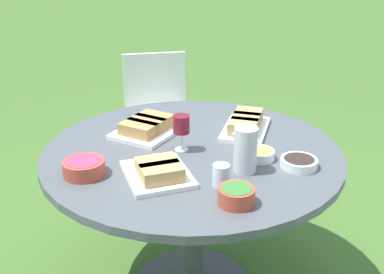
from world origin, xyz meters
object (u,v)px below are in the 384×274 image
Objects in this scene: dining_table at (192,173)px; wine_glass at (181,126)px; water_pitcher at (245,150)px; chair_near_right at (157,108)px.

dining_table is 8.09× the size of wine_glass.
water_pitcher is at bearing 137.29° from dining_table.
chair_near_right is 5.41× the size of wine_glass.
dining_table is at bearing -42.71° from water_pitcher.
water_pitcher is (-0.50, 1.41, 0.34)m from chair_near_right.
wine_glass is at bearing 12.39° from dining_table.
chair_near_right is 1.53m from water_pitcher.
water_pitcher is at bearing 109.38° from chair_near_right.
wine_glass is (0.26, -0.19, 0.02)m from water_pitcher.
chair_near_right is at bearing -70.62° from water_pitcher.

